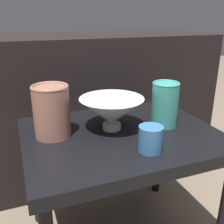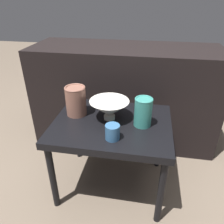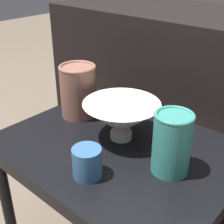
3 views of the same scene
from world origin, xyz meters
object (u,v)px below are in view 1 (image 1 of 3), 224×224
(vase_colorful_right, at_px, (165,103))
(cup, at_px, (151,139))
(bowl, at_px, (112,111))
(vase_textured_left, at_px, (51,110))

(vase_colorful_right, xyz_separation_m, cup, (-0.14, -0.15, -0.04))
(bowl, relative_size, cup, 2.86)
(vase_colorful_right, distance_m, cup, 0.21)
(vase_textured_left, height_order, cup, vase_textured_left)
(bowl, xyz_separation_m, vase_colorful_right, (0.19, -0.03, 0.02))
(bowl, xyz_separation_m, cup, (0.05, -0.19, -0.03))
(vase_textured_left, distance_m, vase_colorful_right, 0.39)
(vase_textured_left, relative_size, cup, 2.24)
(bowl, bearing_deg, cup, -75.01)
(vase_textured_left, xyz_separation_m, vase_colorful_right, (0.39, -0.05, -0.01))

